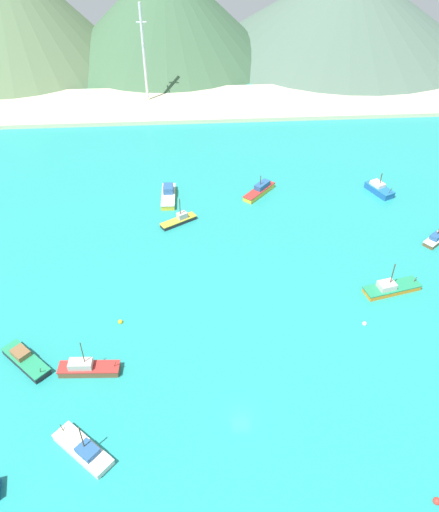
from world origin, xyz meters
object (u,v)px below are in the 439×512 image
object	(u,v)px
fishing_boat_5	(25,360)
fishing_boat_7	(179,220)
buoy_0	(437,501)
fishing_boat_3	(391,288)
fishing_boat_8	(168,195)
fishing_boat_9	(437,238)
buoy_2	(364,324)
buoy_1	(120,322)
fishing_boat_0	(379,189)
fishing_boat_6	(88,368)
fishing_boat_1	(84,450)
radio_tower	(144,55)
fishing_boat_10	(260,190)

from	to	relation	value
fishing_boat_5	fishing_boat_7	world-z (taller)	fishing_boat_7
fishing_boat_7	buoy_0	bearing A→B (deg)	-63.24
fishing_boat_3	fishing_boat_8	bearing A→B (deg)	140.04
fishing_boat_9	buoy_0	world-z (taller)	fishing_boat_9
fishing_boat_3	buoy_2	world-z (taller)	fishing_boat_3
fishing_boat_3	fishing_boat_8	distance (m)	52.74
fishing_boat_9	buoy_1	world-z (taller)	fishing_boat_9
fishing_boat_7	buoy_0	size ratio (longest dim) A/B	8.21
fishing_boat_3	fishing_boat_9	world-z (taller)	fishing_boat_3
fishing_boat_3	fishing_boat_5	world-z (taller)	fishing_boat_3
fishing_boat_0	fishing_boat_6	xyz separation A→B (m)	(-60.47, -48.06, -0.04)
buoy_1	fishing_boat_7	bearing A→B (deg)	70.41
buoy_2	fishing_boat_9	bearing A→B (deg)	45.98
buoy_2	fishing_boat_1	bearing A→B (deg)	-154.90
radio_tower	fishing_boat_10	bearing A→B (deg)	-62.95
fishing_boat_8	buoy_1	world-z (taller)	fishing_boat_8
fishing_boat_6	buoy_1	size ratio (longest dim) A/B	11.64
fishing_boat_8	fishing_boat_0	bearing A→B (deg)	-0.83
buoy_2	radio_tower	bearing A→B (deg)	112.54
fishing_boat_1	fishing_boat_5	size ratio (longest dim) A/B	1.02
radio_tower	buoy_1	bearing A→B (deg)	-90.69
buoy_1	radio_tower	distance (m)	94.57
fishing_boat_5	fishing_boat_9	size ratio (longest dim) A/B	1.21
fishing_boat_6	fishing_boat_9	xyz separation A→B (m)	(66.54, 28.94, -0.20)
fishing_boat_8	buoy_0	distance (m)	79.63
fishing_boat_3	fishing_boat_5	size ratio (longest dim) A/B	1.26
fishing_boat_10	buoy_1	xyz separation A→B (m)	(-28.82, -39.19, -0.77)
fishing_boat_0	fishing_boat_5	xyz separation A→B (m)	(-70.38, -45.68, -0.17)
fishing_boat_6	fishing_boat_7	world-z (taller)	fishing_boat_6
fishing_boat_3	fishing_boat_0	bearing A→B (deg)	76.28
fishing_boat_6	buoy_0	distance (m)	51.33
fishing_boat_8	buoy_0	world-z (taller)	fishing_boat_8
buoy_2	fishing_boat_5	bearing A→B (deg)	-175.20
fishing_boat_8	radio_tower	bearing A→B (deg)	96.97
fishing_boat_9	buoy_2	xyz separation A→B (m)	(-21.19, -21.93, -0.56)
radio_tower	fishing_boat_6	bearing A→B (deg)	-92.89
fishing_boat_0	fishing_boat_7	xyz separation A→B (m)	(-46.16, -9.15, -0.19)
fishing_boat_8	fishing_boat_7	bearing A→B (deg)	-76.52
fishing_boat_9	buoy_2	size ratio (longest dim) A/B	9.35
fishing_boat_10	buoy_1	world-z (taller)	fishing_boat_10
fishing_boat_10	fishing_boat_3	bearing A→B (deg)	-60.61
fishing_boat_1	fishing_boat_5	distance (m)	19.51
fishing_boat_0	fishing_boat_7	size ratio (longest dim) A/B	0.97
fishing_boat_1	fishing_boat_3	xyz separation A→B (m)	(51.18, 28.56, 0.03)
fishing_boat_0	fishing_boat_3	world-z (taller)	fishing_boat_3
fishing_boat_1	fishing_boat_3	size ratio (longest dim) A/B	0.81
fishing_boat_0	fishing_boat_7	world-z (taller)	fishing_boat_7
fishing_boat_0	buoy_1	xyz separation A→B (m)	(-56.36, -37.83, -0.79)
fishing_boat_8	radio_tower	size ratio (longest dim) A/B	0.34
fishing_boat_0	fishing_boat_6	bearing A→B (deg)	-141.52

